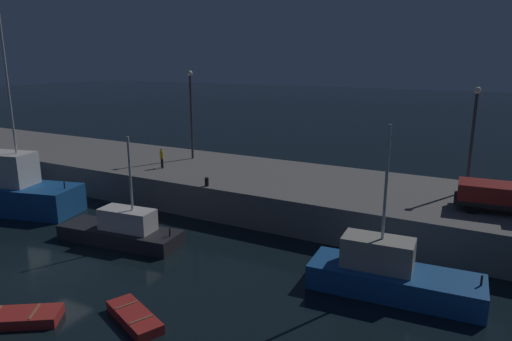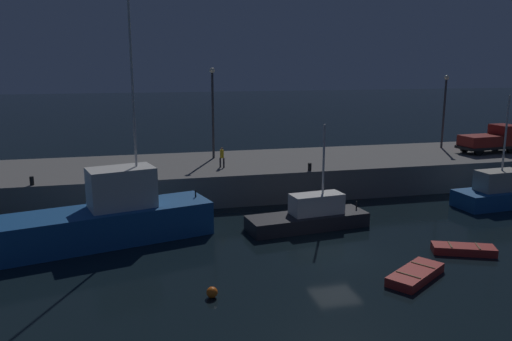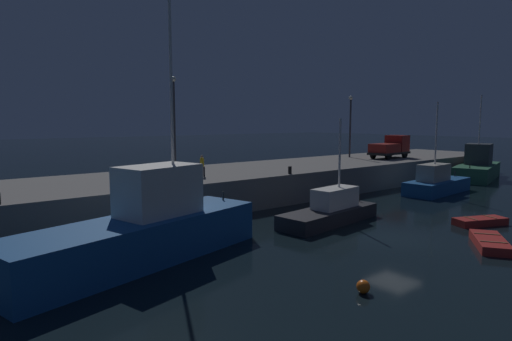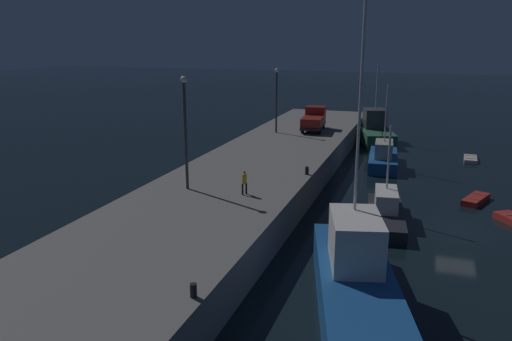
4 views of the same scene
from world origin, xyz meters
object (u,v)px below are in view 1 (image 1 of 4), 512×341
Objects in this scene: rowboat_white_mid at (134,317)px; lamp_post_west at (191,108)px; fishing_boat_blue at (390,274)px; bollard_west at (207,182)px; dinghy_orange_near at (16,317)px; fishing_trawler_green at (0,191)px; bollard_central at (25,154)px; dockworker at (162,157)px; fishing_trawler_red at (122,230)px; lamp_post_east at (473,131)px.

lamp_post_west is (-11.00, 19.35, 6.64)m from rowboat_white_mid.
bollard_west is (-13.75, 4.57, 1.74)m from fishing_boat_blue.
lamp_post_west is (-6.55, 21.81, 6.63)m from dinghy_orange_near.
bollard_central is (-5.03, 5.81, 1.23)m from fishing_trawler_green.
fishing_boat_blue is 1.08× the size of lamp_post_west.
fishing_boat_blue is at bearing -7.84° from bollard_central.
lamp_post_west reaches higher than bollard_west.
dinghy_orange_near reaches higher than rowboat_white_mid.
bollard_west is (6.28, -6.92, -4.18)m from lamp_post_west.
rowboat_white_mid is (19.38, -6.65, -1.22)m from fishing_trawler_green.
dockworker is at bearing 11.47° from bollard_central.
fishing_trawler_red is 2.11× the size of dinghy_orange_near.
fishing_trawler_green reaches higher than fishing_boat_blue.
bollard_central is at bearing 172.16° from fishing_boat_blue.
bollard_central is at bearing 179.88° from bollard_west.
fishing_trawler_green is at bearing 161.05° from rowboat_white_mid.
fishing_trawler_green is at bearing -157.10° from lamp_post_east.
dinghy_orange_near is 25.04m from bollard_central.
bollard_west reaches higher than bollard_central.
fishing_boat_blue is at bearing -100.81° from lamp_post_east.
fishing_trawler_red is at bearing 105.19° from dinghy_orange_near.
dockworker is 2.69× the size of bollard_west.
fishing_trawler_red reaches higher than dockworker.
dockworker is (8.39, 8.53, 1.86)m from fishing_trawler_green.
fishing_trawler_red reaches higher than bollard_west.
lamp_post_east is (22.27, 0.26, -0.38)m from lamp_post_west.
bollard_west is at bearing 110.80° from rowboat_white_mid.
fishing_trawler_red is 15.94m from fishing_boat_blue.
dinghy_orange_near is 2.37× the size of dockworker.
fishing_trawler_red is 0.56× the size of fishing_trawler_green.
lamp_post_east reaches higher than fishing_boat_blue.
fishing_trawler_red is 14.98m from lamp_post_west.
lamp_post_west is 5.48m from dockworker.
rowboat_white_mid is at bearing -27.06° from bollard_central.
lamp_post_west reaches higher than dinghy_orange_near.
lamp_post_west is 22.28m from lamp_post_east.
dinghy_orange_near is 1.08× the size of rowboat_white_mid.
fishing_boat_blue reaches higher than fishing_trawler_red.
dockworker is at bearing -168.78° from lamp_post_east.
fishing_trawler_red is at bearing -1.58° from fishing_trawler_green.
dockworker is (-4.15, 8.88, 2.52)m from fishing_trawler_red.
fishing_trawler_red is 2.28× the size of rowboat_white_mid.
fishing_boat_blue reaches higher than bollard_west.
fishing_trawler_green is 23.81× the size of bollard_west.
dockworker is 13.71m from bollard_central.
fishing_boat_blue reaches higher than bollard_central.
lamp_post_west is at bearing 107.72° from fishing_trawler_red.
fishing_boat_blue is at bearing 41.03° from rowboat_white_mid.
lamp_post_west reaches higher than dockworker.
lamp_post_east is 11.90× the size of bollard_central.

